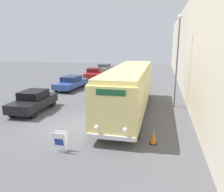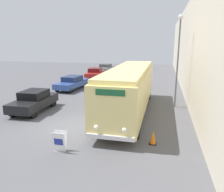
{
  "view_description": "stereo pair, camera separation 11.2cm",
  "coord_description": "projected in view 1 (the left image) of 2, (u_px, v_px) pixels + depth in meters",
  "views": [
    {
      "loc": [
        5.26,
        -11.44,
        4.88
      ],
      "look_at": [
        2.51,
        0.6,
        1.85
      ],
      "focal_mm": 35.0,
      "sensor_mm": 36.0,
      "label": 1
    },
    {
      "loc": [
        5.37,
        -11.42,
        4.88
      ],
      "look_at": [
        2.51,
        0.6,
        1.85
      ],
      "focal_mm": 35.0,
      "sensor_mm": 36.0,
      "label": 2
    }
  ],
  "objects": [
    {
      "name": "parked_car_near",
      "position": [
        33.0,
        101.0,
        15.81
      ],
      "size": [
        1.96,
        4.3,
        1.51
      ],
      "rotation": [
        0.0,
        0.0,
        0.03
      ],
      "color": "black",
      "rests_on": "ground_plane"
    },
    {
      "name": "vintage_bus",
      "position": [
        129.0,
        88.0,
        15.3
      ],
      "size": [
        2.44,
        11.59,
        3.22
      ],
      "color": "black",
      "rests_on": "ground_plane"
    },
    {
      "name": "parked_car_far",
      "position": [
        94.0,
        73.0,
        30.18
      ],
      "size": [
        2.27,
        4.45,
        1.48
      ],
      "rotation": [
        0.0,
        0.0,
        0.09
      ],
      "color": "black",
      "rests_on": "ground_plane"
    },
    {
      "name": "parked_car_mid",
      "position": [
        71.0,
        83.0,
        23.32
      ],
      "size": [
        2.23,
        4.89,
        1.41
      ],
      "rotation": [
        0.0,
        0.0,
        -0.09
      ],
      "color": "black",
      "rests_on": "ground_plane"
    },
    {
      "name": "building_wall_right",
      "position": [
        188.0,
        49.0,
        19.96
      ],
      "size": [
        0.3,
        60.0,
        8.63
      ],
      "color": "beige",
      "rests_on": "ground_plane"
    },
    {
      "name": "parked_car_distant",
      "position": [
        104.0,
        68.0,
        36.45
      ],
      "size": [
        2.17,
        4.29,
        1.44
      ],
      "rotation": [
        0.0,
        0.0,
        -0.07
      ],
      "color": "black",
      "rests_on": "ground_plane"
    },
    {
      "name": "sign_board",
      "position": [
        60.0,
        142.0,
        9.97
      ],
      "size": [
        0.62,
        0.36,
        0.96
      ],
      "color": "gray",
      "rests_on": "ground_plane"
    },
    {
      "name": "ground_plane",
      "position": [
        69.0,
        126.0,
        13.13
      ],
      "size": [
        80.0,
        80.0,
        0.0
      ],
      "primitive_type": "plane",
      "color": "#56565B"
    },
    {
      "name": "traffic_cone",
      "position": [
        153.0,
        137.0,
        10.77
      ],
      "size": [
        0.36,
        0.36,
        0.67
      ],
      "color": "black",
      "rests_on": "ground_plane"
    },
    {
      "name": "streetlamp",
      "position": [
        178.0,
        49.0,
        16.04
      ],
      "size": [
        0.36,
        0.36,
        6.84
      ],
      "color": "#595E60",
      "rests_on": "ground_plane"
    }
  ]
}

